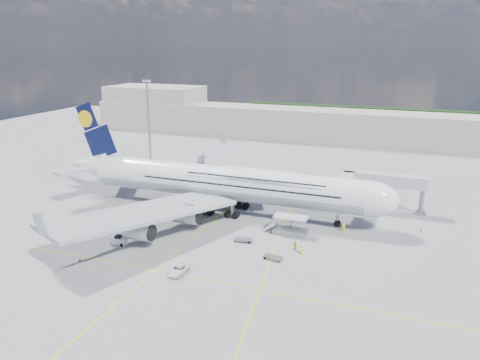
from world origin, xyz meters
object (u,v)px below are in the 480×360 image
(airliner, at_px, (225,182))
(catering_truck_outer, at_px, (207,161))
(service_van, at_px, (179,270))
(cone_wing_right_inner, at_px, (146,237))
(jet_bridge, at_px, (369,183))
(dolly_row_b, at_px, (126,217))
(crew_tug, at_px, (153,237))
(light_mast, at_px, (149,120))
(cone_wing_left_inner, at_px, (225,192))
(dolly_nose_far, at_px, (273,257))
(cone_wing_left_outer, at_px, (230,170))
(cargo_loader, at_px, (290,228))
(cone_tail, at_px, (111,201))
(crew_nose, at_px, (344,227))
(dolly_row_a, at_px, (99,220))
(baggage_tug, at_px, (119,241))
(dolly_back, at_px, (68,223))
(catering_truck_inner, at_px, (187,179))
(crew_wing, at_px, (116,224))
(dolly_row_c, at_px, (136,225))
(cone_nose, at_px, (421,230))
(crew_loader, at_px, (295,246))
(crew_van, at_px, (302,250))
(dolly_nose_near, at_px, (243,239))

(airliner, relative_size, catering_truck_outer, 12.24)
(service_van, height_order, cone_wing_right_inner, service_van)
(jet_bridge, height_order, dolly_row_b, jet_bridge)
(jet_bridge, bearing_deg, crew_tug, -139.59)
(light_mast, distance_m, dolly_row_b, 53.06)
(jet_bridge, height_order, cone_wing_left_inner, jet_bridge)
(dolly_nose_far, distance_m, cone_wing_left_outer, 58.99)
(cargo_loader, height_order, cone_tail, cargo_loader)
(crew_nose, xyz_separation_m, cone_tail, (-54.53, -1.04, -0.73))
(dolly_row_a, height_order, baggage_tug, dolly_row_a)
(dolly_nose_far, bearing_deg, cone_tail, 175.74)
(dolly_back, height_order, cone_wing_right_inner, cone_wing_right_inner)
(cone_wing_left_inner, distance_m, cone_tail, 27.68)
(dolly_back, relative_size, crew_tug, 2.11)
(cone_wing_left_outer, bearing_deg, baggage_tug, -90.15)
(catering_truck_inner, xyz_separation_m, crew_wing, (-0.51, -30.93, -1.23))
(dolly_row_c, bearing_deg, cone_wing_left_outer, 83.31)
(catering_truck_inner, relative_size, crew_tug, 4.55)
(jet_bridge, distance_m, cone_tail, 59.77)
(cargo_loader, relative_size, cone_nose, 14.13)
(crew_loader, bearing_deg, catering_truck_inner, 168.06)
(crew_nose, bearing_deg, cone_wing_right_inner, 174.98)
(service_van, bearing_deg, crew_van, 41.17)
(cone_wing_left_inner, bearing_deg, crew_loader, -47.37)
(dolly_nose_near, relative_size, crew_loader, 1.88)
(dolly_row_b, height_order, crew_van, crew_van)
(airliner, distance_m, dolly_row_b, 22.61)
(cone_wing_left_inner, bearing_deg, jet_bridge, -2.18)
(crew_tug, bearing_deg, service_van, -42.87)
(dolly_row_c, relative_size, cone_wing_right_inner, 6.23)
(dolly_row_c, relative_size, catering_truck_outer, 0.52)
(crew_van, bearing_deg, dolly_row_c, 52.62)
(dolly_row_b, distance_m, crew_wing, 5.65)
(dolly_row_b, distance_m, crew_loader, 38.00)
(dolly_row_b, distance_m, dolly_row_c, 7.50)
(crew_wing, bearing_deg, dolly_back, 87.45)
(cone_tail, bearing_deg, crew_nose, 1.09)
(crew_tug, bearing_deg, crew_wing, 164.22)
(cargo_loader, bearing_deg, crew_tug, -151.11)
(cargo_loader, xyz_separation_m, crew_wing, (-33.71, -9.95, -0.32))
(dolly_row_a, height_order, cone_wing_right_inner, dolly_row_a)
(airliner, relative_size, crew_loader, 40.23)
(airliner, height_order, cone_wing_left_inner, airliner)
(light_mast, bearing_deg, dolly_row_a, -70.17)
(airliner, height_order, jet_bridge, airliner)
(dolly_row_c, bearing_deg, cargo_loader, 11.94)
(baggage_tug, distance_m, cone_wing_right_inner, 5.44)
(crew_wing, bearing_deg, cone_tail, 27.19)
(cone_tail, bearing_deg, cargo_loader, -4.89)
(light_mast, distance_m, dolly_nose_far, 79.69)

